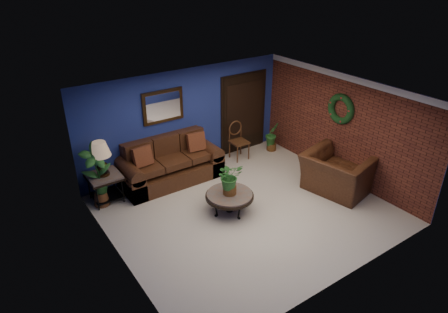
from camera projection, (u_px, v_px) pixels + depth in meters
floor at (247, 210)px, 8.46m from camera, size 5.50×5.50×0.00m
wall_back at (186, 119)px, 9.74m from camera, size 5.50×0.04×2.50m
wall_left at (115, 201)px, 6.51m from camera, size 0.04×5.00×2.50m
wall_right_brick at (342, 127)px, 9.29m from camera, size 0.04×5.00×2.50m
ceiling at (250, 97)px, 7.34m from camera, size 5.50×5.00×0.02m
crown_molding at (348, 78)px, 8.75m from camera, size 0.03×5.00×0.14m
wall_mirror at (163, 106)px, 9.20m from camera, size 1.02×0.06×0.77m
closet_door at (243, 113)px, 10.69m from camera, size 1.44×0.06×2.18m
wreath at (341, 109)px, 9.09m from camera, size 0.16×0.72×0.72m
sofa at (169, 166)px, 9.48m from camera, size 2.38×1.03×1.07m
coffee_table at (230, 196)px, 8.26m from camera, size 1.01×1.01×0.43m
end_table at (104, 181)px, 8.59m from camera, size 0.70×0.70×0.64m
table_lamp at (100, 155)px, 8.30m from camera, size 0.45×0.45×0.74m
side_chair at (238, 138)px, 10.44m from camera, size 0.44×0.44×1.00m
armchair at (337, 173)px, 8.96m from camera, size 1.50×1.63×0.91m
coffee_plant at (230, 177)px, 8.06m from camera, size 0.60×0.54×0.70m
floor_plant at (272, 136)px, 10.90m from camera, size 0.39×0.33×0.81m
tall_plant at (97, 173)px, 8.31m from camera, size 0.66×0.49×1.42m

